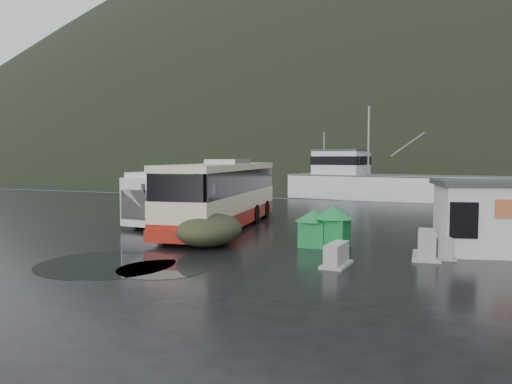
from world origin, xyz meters
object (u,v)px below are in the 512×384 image
at_px(jersey_barrier_a, 336,266).
at_px(fishing_trawler, 396,194).
at_px(jersey_barrier_b, 439,257).
at_px(waste_bin_right, 313,246).
at_px(dome_tent, 210,246).
at_px(ticket_kiosk, 484,254).
at_px(white_van, 179,223).
at_px(waste_bin_left, 333,247).
at_px(coach_bus, 223,227).
at_px(jersey_barrier_c, 427,258).

distance_m(jersey_barrier_a, fishing_trawler, 31.45).
distance_m(jersey_barrier_a, jersey_barrier_b, 3.94).
bearing_deg(waste_bin_right, dome_tent, -159.03).
xyz_separation_m(jersey_barrier_b, fishing_trawler, (-4.76, 28.70, 0.00)).
height_order(waste_bin_right, ticket_kiosk, ticket_kiosk).
bearing_deg(waste_bin_right, white_van, 155.25).
xyz_separation_m(white_van, waste_bin_right, (8.04, -3.71, 0.00)).
distance_m(waste_bin_left, jersey_barrier_b, 3.75).
bearing_deg(jersey_barrier_a, ticket_kiosk, 42.10).
relative_size(coach_bus, waste_bin_left, 7.38).
relative_size(white_van, waste_bin_left, 4.08).
bearing_deg(fishing_trawler, coach_bus, -92.39).
height_order(coach_bus, fishing_trawler, fishing_trawler).
height_order(white_van, ticket_kiosk, white_van).
xyz_separation_m(jersey_barrier_b, jersey_barrier_c, (-0.39, -0.33, 0.00)).
relative_size(white_van, ticket_kiosk, 1.95).
bearing_deg(jersey_barrier_c, waste_bin_left, 167.67).
relative_size(jersey_barrier_c, fishing_trawler, 0.08).
xyz_separation_m(white_van, jersey_barrier_a, (9.61, -6.67, 0.00)).
xyz_separation_m(white_van, jersey_barrier_b, (12.49, -3.97, 0.00)).
relative_size(waste_bin_right, dome_tent, 0.45).
xyz_separation_m(waste_bin_left, ticket_kiosk, (5.13, 0.77, 0.00)).
bearing_deg(jersey_barrier_c, dome_tent, -174.11).
relative_size(dome_tent, ticket_kiosk, 0.95).
relative_size(coach_bus, fishing_trawler, 0.50).
bearing_deg(waste_bin_left, fishing_trawler, 92.07).
relative_size(white_van, waste_bin_right, 4.59).
bearing_deg(white_van, jersey_barrier_a, -31.04).
bearing_deg(coach_bus, jersey_barrier_a, -50.42).
distance_m(white_van, jersey_barrier_a, 11.70).
distance_m(dome_tent, jersey_barrier_b, 8.15).
bearing_deg(dome_tent, waste_bin_right, 20.97).
relative_size(jersey_barrier_b, jersey_barrier_c, 0.83).
bearing_deg(jersey_barrier_b, waste_bin_left, 173.90).
bearing_deg(waste_bin_left, jersey_barrier_c, -12.33).
distance_m(jersey_barrier_c, fishing_trawler, 29.36).
bearing_deg(jersey_barrier_c, fishing_trawler, 98.56).
relative_size(coach_bus, ticket_kiosk, 3.53).
distance_m(waste_bin_right, jersey_barrier_b, 4.45).
height_order(waste_bin_left, fishing_trawler, fishing_trawler).
xyz_separation_m(coach_bus, jersey_barrier_b, (9.83, -3.56, 0.00)).
distance_m(jersey_barrier_a, jersey_barrier_c, 3.43).
xyz_separation_m(coach_bus, jersey_barrier_c, (9.45, -3.89, 0.00)).
distance_m(dome_tent, jersey_barrier_c, 7.73).
relative_size(dome_tent, fishing_trawler, 0.13).
height_order(dome_tent, jersey_barrier_a, dome_tent).
bearing_deg(ticket_kiosk, jersey_barrier_b, -154.70).
relative_size(coach_bus, jersey_barrier_c, 6.45).
xyz_separation_m(ticket_kiosk, fishing_trawler, (-6.16, 27.53, 0.00)).
xyz_separation_m(waste_bin_left, dome_tent, (-4.34, -1.52, 0.00)).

